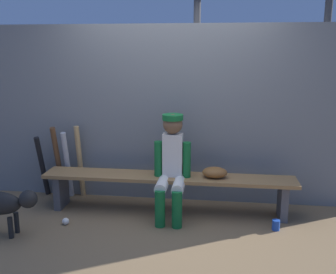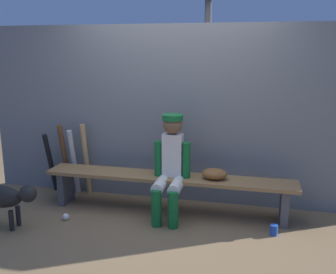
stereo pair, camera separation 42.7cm
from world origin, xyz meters
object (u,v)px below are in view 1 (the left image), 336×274
object	(u,v)px
baseball	(66,221)
player_seated	(172,163)
bat_aluminum_black	(42,166)
dog	(2,204)
bat_wood_tan	(80,162)
bat_aluminum_silver	(68,165)
cup_on_ground	(276,225)
baseball_glove	(215,172)
cup_on_bench	(182,170)
bat_wood_dark	(58,163)
dugout_bench	(168,183)

from	to	relation	value
baseball	player_seated	bearing A→B (deg)	17.97
bat_aluminum_black	dog	size ratio (longest dim) A/B	0.96
bat_wood_tan	dog	xyz separation A→B (m)	(-0.42, -1.09, -0.13)
bat_aluminum_black	baseball	distance (m)	1.01
bat_aluminum_silver	bat_aluminum_black	size ratio (longest dim) A/B	1.08
cup_on_ground	baseball_glove	bearing A→B (deg)	154.25
bat_aluminum_black	cup_on_bench	distance (m)	1.80
baseball_glove	bat_aluminum_silver	xyz separation A→B (m)	(-1.82, 0.26, -0.07)
bat_wood_dark	bat_aluminum_black	bearing A→B (deg)	177.20
baseball	dog	xyz separation A→B (m)	(-0.53, -0.30, 0.30)
bat_aluminum_silver	cup_on_bench	world-z (taller)	bat_aluminum_silver
bat_aluminum_silver	baseball_glove	bearing A→B (deg)	-8.17
bat_wood_dark	cup_on_ground	world-z (taller)	bat_wood_dark
bat_aluminum_black	cup_on_ground	world-z (taller)	bat_aluminum_black
baseball_glove	player_seated	bearing A→B (deg)	-166.94
baseball_glove	dog	bearing A→B (deg)	-159.99
dugout_bench	player_seated	size ratio (longest dim) A/B	2.49
baseball	dog	distance (m)	0.68
bat_aluminum_black	cup_on_bench	bearing A→B (deg)	-7.39
cup_on_ground	baseball	bearing A→B (deg)	-176.01
bat_aluminum_silver	baseball	world-z (taller)	bat_aluminum_silver
player_seated	bat_wood_dark	xyz separation A→B (m)	(-1.46, 0.37, -0.16)
player_seated	bat_aluminum_black	xyz separation A→B (m)	(-1.68, 0.38, -0.22)
baseball_glove	cup_on_ground	distance (m)	0.85
player_seated	baseball	world-z (taller)	player_seated
baseball_glove	bat_wood_tan	size ratio (longest dim) A/B	0.30
baseball	cup_on_bench	size ratio (longest dim) A/B	0.67
bat_aluminum_silver	bat_wood_dark	world-z (taller)	bat_wood_dark
bat_aluminum_silver	cup_on_ground	distance (m)	2.56
dugout_bench	bat_wood_dark	bearing A→B (deg)	169.56
bat_aluminum_silver	cup_on_ground	xyz separation A→B (m)	(2.47, -0.57, -0.38)
dugout_bench	cup_on_bench	bearing A→B (deg)	14.85
dog	bat_aluminum_silver	bearing A→B (deg)	74.52
bat_aluminum_black	baseball	world-z (taller)	bat_aluminum_black
bat_aluminum_black	dog	bearing A→B (deg)	-87.18
bat_aluminum_silver	cup_on_ground	size ratio (longest dim) A/B	7.97
baseball	cup_on_bench	bearing A→B (deg)	22.91
bat_wood_dark	bat_aluminum_black	xyz separation A→B (m)	(-0.22, 0.01, -0.06)
baseball	dugout_bench	bearing A→B (deg)	24.00
bat_aluminum_silver	dugout_bench	bearing A→B (deg)	-11.42
player_seated	baseball_glove	distance (m)	0.50
player_seated	cup_on_bench	xyz separation A→B (m)	(0.10, 0.15, -0.13)
bat_aluminum_silver	baseball	xyz separation A→B (m)	(0.24, -0.73, -0.40)
player_seated	bat_aluminum_silver	world-z (taller)	player_seated
bat_wood_tan	bat_aluminum_black	distance (m)	0.48
dugout_bench	bat_wood_dark	distance (m)	1.44
player_seated	bat_aluminum_silver	xyz separation A→B (m)	(-1.35, 0.37, -0.19)
dugout_bench	baseball_glove	size ratio (longest dim) A/B	10.24
cup_on_ground	dog	size ratio (longest dim) A/B	0.13
baseball_glove	bat_aluminum_silver	distance (m)	1.84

